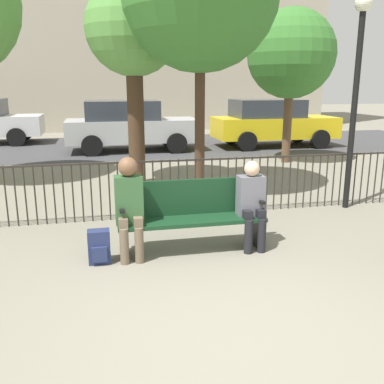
{
  "coord_description": "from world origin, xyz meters",
  "views": [
    {
      "loc": [
        -1.12,
        -3.13,
        2.13
      ],
      "look_at": [
        0.0,
        2.0,
        0.8
      ],
      "focal_mm": 40.0,
      "sensor_mm": 36.0,
      "label": 1
    }
  ],
  "objects": [
    {
      "name": "parked_car_0",
      "position": [
        -0.12,
        10.94,
        0.84
      ],
      "size": [
        4.2,
        1.94,
        1.62
      ],
      "color": "#B7B7BC",
      "rests_on": "ground"
    },
    {
      "name": "fence_railing",
      "position": [
        -0.02,
        3.57,
        0.56
      ],
      "size": [
        9.01,
        0.03,
        0.95
      ],
      "color": "#2D2823",
      "rests_on": "ground"
    },
    {
      "name": "parked_car_2",
      "position": [
        4.8,
        10.89,
        0.84
      ],
      "size": [
        4.2,
        1.94,
        1.62
      ],
      "color": "yellow",
      "rests_on": "ground"
    },
    {
      "name": "tree_3",
      "position": [
        3.98,
        7.91,
        2.89
      ],
      "size": [
        2.34,
        2.34,
        4.08
      ],
      "color": "brown",
      "rests_on": "ground"
    },
    {
      "name": "seated_person_1",
      "position": [
        0.79,
        1.95,
        0.66
      ],
      "size": [
        0.34,
        0.39,
        1.17
      ],
      "color": "black",
      "rests_on": "ground"
    },
    {
      "name": "tree_1",
      "position": [
        -0.32,
        6.12,
        3.17
      ],
      "size": [
        1.95,
        1.95,
        4.22
      ],
      "color": "#422D1E",
      "rests_on": "ground"
    },
    {
      "name": "seated_person_0",
      "position": [
        -0.8,
        1.95,
        0.73
      ],
      "size": [
        0.34,
        0.39,
        1.28
      ],
      "color": "brown",
      "rests_on": "ground"
    },
    {
      "name": "park_bench",
      "position": [
        0.0,
        2.08,
        0.5
      ],
      "size": [
        1.9,
        0.45,
        0.92
      ],
      "color": "#14381E",
      "rests_on": "ground"
    },
    {
      "name": "lamp_post",
      "position": [
        3.11,
        3.43,
        2.34
      ],
      "size": [
        0.28,
        0.28,
        3.52
      ],
      "color": "black",
      "rests_on": "ground"
    },
    {
      "name": "backpack",
      "position": [
        -1.18,
        1.87,
        0.2
      ],
      "size": [
        0.26,
        0.21,
        0.42
      ],
      "color": "navy",
      "rests_on": "ground"
    },
    {
      "name": "street_surface",
      "position": [
        0.0,
        12.0,
        0.0
      ],
      "size": [
        24.0,
        6.0,
        0.01
      ],
      "color": "#3D3D3F",
      "rests_on": "ground"
    },
    {
      "name": "ground_plane",
      "position": [
        0.0,
        0.0,
        0.0
      ],
      "size": [
        80.0,
        80.0,
        0.0
      ],
      "primitive_type": "plane",
      "color": "gray"
    }
  ]
}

